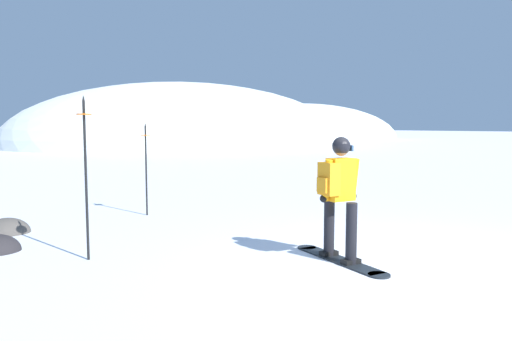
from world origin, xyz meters
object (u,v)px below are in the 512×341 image
at_px(piste_marker_far, 86,168).
at_px(snowboarder_main, 339,195).
at_px(piste_marker_near, 146,163).
at_px(rock_dark, 7,233).

bearing_deg(piste_marker_far, snowboarder_main, -30.26).
xyz_separation_m(piste_marker_near, rock_dark, (-2.64, -0.53, -1.10)).
xyz_separation_m(piste_marker_far, rock_dark, (-0.94, 2.42, -1.29)).
height_order(piste_marker_far, rock_dark, piste_marker_far).
height_order(snowboarder_main, rock_dark, snowboarder_main).
distance_m(snowboarder_main, rock_dark, 5.80).
bearing_deg(snowboarder_main, rock_dark, 133.36).
height_order(piste_marker_near, rock_dark, piste_marker_near).
xyz_separation_m(piste_marker_near, piste_marker_far, (-1.70, -2.95, 0.19)).
bearing_deg(rock_dark, snowboarder_main, -46.64).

